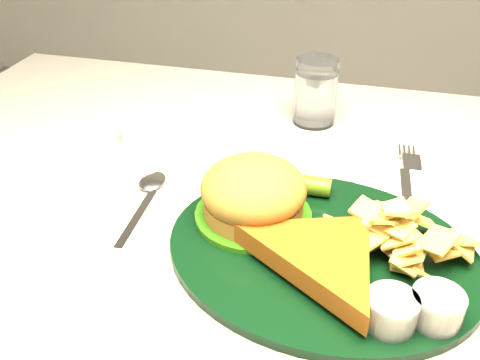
{
  "coord_description": "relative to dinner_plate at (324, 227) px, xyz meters",
  "views": [
    {
      "loc": [
        0.09,
        -0.54,
        1.13
      ],
      "look_at": [
        -0.04,
        -0.04,
        0.8
      ],
      "focal_mm": 40.0,
      "sensor_mm": 36.0,
      "label": 1
    }
  ],
  "objects": [
    {
      "name": "fork_napkin",
      "position": [
        0.09,
        0.13,
        -0.03
      ],
      "size": [
        0.15,
        0.19,
        0.01
      ],
      "primitive_type": null,
      "rotation": [
        0.0,
        0.0,
        0.04
      ],
      "color": "white",
      "rests_on": "table"
    },
    {
      "name": "dinner_plate",
      "position": [
        0.0,
        0.0,
        0.0
      ],
      "size": [
        0.38,
        0.33,
        0.08
      ],
      "primitive_type": null,
      "rotation": [
        0.0,
        0.0,
        -0.15
      ],
      "color": "black",
      "rests_on": "table"
    },
    {
      "name": "ramekin",
      "position": [
        -0.3,
        0.19,
        -0.02
      ],
      "size": [
        0.06,
        0.06,
        0.03
      ],
      "primitive_type": "cylinder",
      "rotation": [
        0.0,
        0.0,
        -0.3
      ],
      "color": "white",
      "rests_on": "table"
    },
    {
      "name": "water_glass",
      "position": [
        -0.05,
        0.32,
        0.01
      ],
      "size": [
        0.08,
        0.08,
        0.1
      ],
      "primitive_type": "cylinder",
      "rotation": [
        0.0,
        0.0,
        -0.28
      ],
      "color": "white",
      "rests_on": "table"
    },
    {
      "name": "spoon",
      "position": [
        -0.22,
        0.01,
        -0.03
      ],
      "size": [
        0.05,
        0.16,
        0.01
      ],
      "primitive_type": null,
      "rotation": [
        0.0,
        0.0,
        0.05
      ],
      "color": "white",
      "rests_on": "table"
    }
  ]
}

